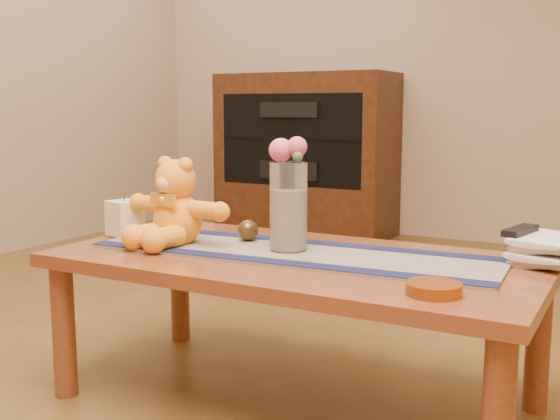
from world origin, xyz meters
The scene contains 31 objects.
floor centered at (0.00, 0.00, 0.00)m, with size 5.50×5.50×0.00m, color #543A18.
wall_back centered at (0.00, 2.75, 1.35)m, with size 5.50×5.50×0.00m, color tan.
coffee_table_top centered at (0.00, 0.00, 0.43)m, with size 1.40×0.70×0.04m, color #612D17.
table_leg_fl centered at (-0.64, -0.29, 0.21)m, with size 0.07×0.07×0.41m, color #612D17.
table_leg_bl centered at (-0.64, 0.29, 0.21)m, with size 0.07×0.07×0.41m, color #612D17.
table_leg_br centered at (0.64, 0.29, 0.21)m, with size 0.07×0.07×0.41m, color #612D17.
persian_runner centered at (-0.02, 0.02, 0.45)m, with size 1.20×0.35×0.01m, color #1F1A4A.
runner_border_near centered at (-0.01, -0.13, 0.46)m, with size 1.20×0.06×0.00m, color #13173B.
runner_border_far centered at (-0.02, 0.16, 0.46)m, with size 1.20×0.06×0.00m, color #13173B.
teddy_bear centered at (-0.40, -0.03, 0.58)m, with size 0.37×0.31×0.25m, color orange, non-canonical shape.
pillar_candle centered at (-0.62, -0.02, 0.51)m, with size 0.09×0.09×0.11m, color beige.
candle_wick centered at (-0.62, -0.02, 0.58)m, with size 0.00×0.00×0.01m, color black.
glass_vase centered at (-0.04, 0.03, 0.59)m, with size 0.11×0.11×0.26m, color silver.
potpourri_fill centered at (-0.04, 0.03, 0.55)m, with size 0.09×0.09×0.18m, color beige.
rose_left centered at (-0.06, 0.02, 0.75)m, with size 0.07×0.07×0.07m, color #E85174.
rose_right centered at (-0.01, 0.03, 0.76)m, with size 0.06×0.06×0.06m, color #E85174.
blue_flower_back centered at (-0.03, 0.06, 0.75)m, with size 0.04×0.04×0.04m, color #465898.
blue_flower_side centered at (-0.07, 0.05, 0.74)m, with size 0.04×0.04×0.04m, color #465898.
leaf_sprig centered at (0.00, 0.01, 0.74)m, with size 0.03×0.03×0.03m, color #33662D.
bronze_ball centered at (-0.21, 0.09, 0.49)m, with size 0.07×0.07×0.07m, color #483418.
book_bottom centered at (0.58, 0.26, 0.46)m, with size 0.17×0.22×0.02m, color beige.
book_lower centered at (0.59, 0.25, 0.48)m, with size 0.16×0.22×0.02m, color beige.
book_upper centered at (0.58, 0.26, 0.50)m, with size 0.17×0.22×0.02m, color beige.
book_top centered at (0.59, 0.25, 0.52)m, with size 0.16×0.22×0.02m, color beige.
tv_remote centered at (0.58, 0.25, 0.54)m, with size 0.04×0.16×0.02m, color black.
amber_dish centered at (0.47, -0.22, 0.46)m, with size 0.13×0.13×0.03m, color #BF5914.
media_cabinet centered at (-1.20, 2.48, 0.55)m, with size 1.20×0.50×1.10m, color black.
cabinet_cavity centered at (-1.20, 2.25, 0.66)m, with size 1.02×0.03×0.61m, color black.
cabinet_shelf centered at (-1.20, 2.33, 0.66)m, with size 1.02×0.20×0.03m, color black.
stereo_upper centered at (-1.20, 2.35, 0.86)m, with size 0.42×0.28×0.10m, color black.
stereo_lower centered at (-1.20, 2.35, 0.46)m, with size 0.42×0.28×0.12m, color black.
Camera 1 is at (0.88, -1.71, 0.88)m, focal length 43.52 mm.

